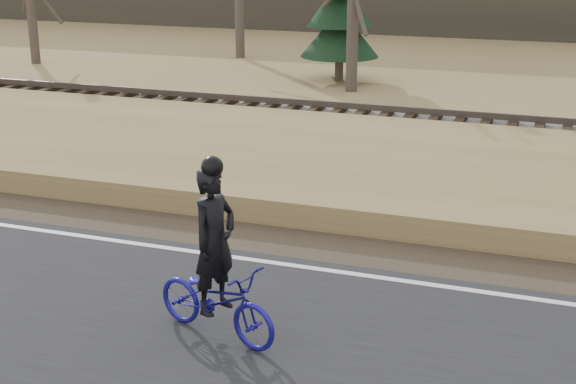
% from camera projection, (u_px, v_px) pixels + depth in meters
% --- Properties ---
extents(ground, '(120.00, 120.00, 0.00)m').
position_uv_depth(ground, '(255.00, 270.00, 11.88)').
color(ground, '#997F4E').
rests_on(ground, ground).
extents(road, '(120.00, 6.00, 0.06)m').
position_uv_depth(road, '(179.00, 347.00, 9.63)').
color(road, black).
rests_on(road, ground).
extents(edge_line, '(120.00, 0.12, 0.01)m').
position_uv_depth(edge_line, '(260.00, 261.00, 12.04)').
color(edge_line, silver).
rests_on(edge_line, road).
extents(shoulder, '(120.00, 1.60, 0.04)m').
position_uv_depth(shoulder, '(282.00, 241.00, 12.95)').
color(shoulder, '#473A2B').
rests_on(shoulder, ground).
extents(embankment, '(120.00, 5.00, 0.44)m').
position_uv_depth(embankment, '(334.00, 177.00, 15.58)').
color(embankment, '#997F4E').
rests_on(embankment, ground).
extents(ballast, '(120.00, 3.00, 0.45)m').
position_uv_depth(ballast, '(379.00, 133.00, 18.98)').
color(ballast, slate).
rests_on(ballast, ground).
extents(railroad, '(120.00, 2.40, 0.29)m').
position_uv_depth(railroad, '(379.00, 120.00, 18.89)').
color(railroad, black).
rests_on(railroad, ballast).
extents(cyclist, '(1.90, 1.14, 2.28)m').
position_uv_depth(cyclist, '(216.00, 280.00, 9.62)').
color(cyclist, navy).
rests_on(cyclist, road).
extents(conifer, '(2.60, 2.60, 5.33)m').
position_uv_depth(conifer, '(340.00, 4.00, 26.02)').
color(conifer, '#50433A').
rests_on(conifer, ground).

